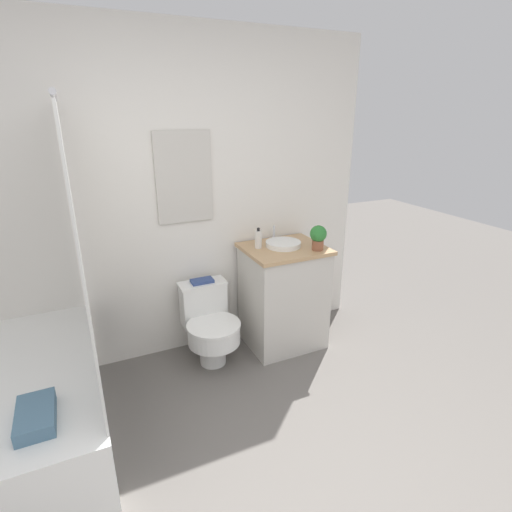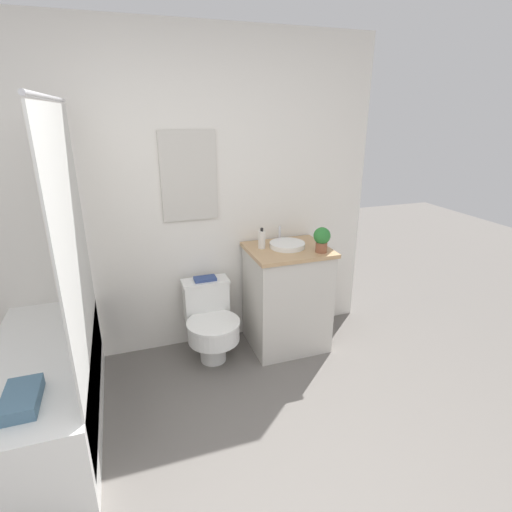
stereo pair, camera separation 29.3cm
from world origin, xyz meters
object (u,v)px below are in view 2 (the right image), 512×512
at_px(soap_bottle, 262,239).
at_px(book_on_tank, 205,279).
at_px(sink, 287,245).
at_px(toilet, 211,321).
at_px(potted_plant, 322,238).

xyz_separation_m(soap_bottle, book_on_tank, (-0.45, 0.09, -0.31)).
height_order(sink, soap_bottle, soap_bottle).
height_order(soap_bottle, book_on_tank, soap_bottle).
relative_size(toilet, book_on_tank, 3.57).
distance_m(soap_bottle, potted_plant, 0.47).
xyz_separation_m(sink, potted_plant, (0.21, -0.19, 0.09)).
bearing_deg(potted_plant, sink, 137.17).
distance_m(soap_bottle, book_on_tank, 0.56).
bearing_deg(soap_bottle, toilet, -172.93).
xyz_separation_m(toilet, soap_bottle, (0.45, 0.06, 0.62)).
height_order(toilet, potted_plant, potted_plant).
relative_size(soap_bottle, book_on_tank, 0.95).
bearing_deg(toilet, sink, 0.88).
relative_size(sink, soap_bottle, 1.93).
height_order(sink, book_on_tank, sink).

